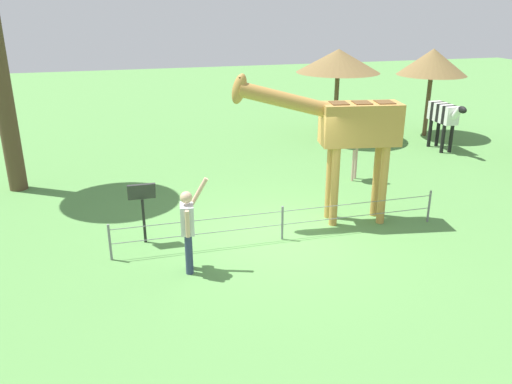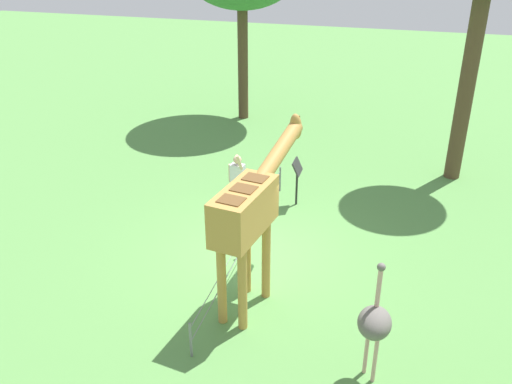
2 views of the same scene
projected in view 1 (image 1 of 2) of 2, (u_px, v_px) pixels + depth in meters
The scene contains 9 objects.
ground_plane at pixel (280, 236), 11.04m from camera, with size 60.00×60.00×0.00m, color #568E47.
giraffe at pixel (347, 129), 11.10m from camera, with size 3.71×1.07×3.39m.
visitor at pixel (188, 226), 9.34m from camera, with size 0.57×0.59×1.78m.
zebra at pixel (444, 116), 17.03m from camera, with size 0.48×1.81×1.66m.
ostrich at pixel (356, 139), 14.12m from camera, with size 0.70×0.56×2.25m.
shade_hut_far at pixel (338, 61), 17.93m from camera, with size 2.94×2.94×3.18m.
shade_hut_aside at pixel (433, 62), 18.37m from camera, with size 2.47×2.47×3.16m.
info_sign at pixel (142, 200), 10.45m from camera, with size 0.56×0.21×1.32m.
wire_fence at pixel (282, 222), 10.77m from camera, with size 7.05×0.05×0.75m.
Camera 1 is at (3.15, 9.52, 4.75)m, focal length 36.10 mm.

